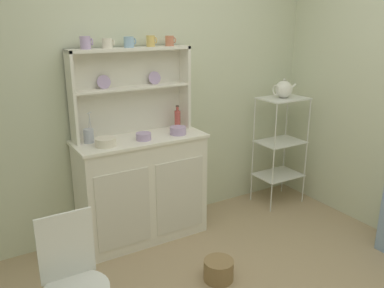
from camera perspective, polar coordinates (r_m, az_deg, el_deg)
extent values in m
cube|color=beige|center=(3.60, -5.19, 7.76)|extent=(3.84, 0.05, 2.50)
cube|color=white|center=(3.49, -7.10, -6.26)|extent=(1.06, 0.42, 0.91)
cube|color=silver|center=(3.24, -9.64, -9.19)|extent=(0.44, 0.01, 0.64)
cube|color=silver|center=(3.44, -1.70, -7.36)|extent=(0.44, 0.01, 0.64)
cube|color=white|center=(3.34, -7.38, 0.73)|extent=(1.09, 0.45, 0.02)
cube|color=silver|center=(3.43, -8.98, 7.47)|extent=(1.01, 0.02, 0.72)
cube|color=white|center=(3.21, -16.67, 6.26)|extent=(0.02, 0.18, 0.72)
cube|color=white|center=(3.58, -1.07, 8.07)|extent=(0.02, 0.18, 0.72)
cube|color=white|center=(3.36, -8.48, 7.88)|extent=(0.97, 0.16, 0.02)
cube|color=white|center=(3.32, -8.73, 13.16)|extent=(1.01, 0.18, 0.02)
cylinder|color=#B79ECC|center=(3.30, -12.38, 8.57)|extent=(0.11, 0.03, 0.11)
cylinder|color=#B79ECC|center=(3.47, -5.32, 9.30)|extent=(0.11, 0.03, 0.11)
cylinder|color=silver|center=(3.94, 11.49, -2.16)|extent=(0.01, 0.01, 1.10)
cylinder|color=silver|center=(4.24, 15.88, -1.10)|extent=(0.01, 0.01, 1.10)
cylinder|color=silver|center=(4.16, 8.63, -0.94)|extent=(0.01, 0.01, 1.10)
cylinder|color=silver|center=(4.44, 12.99, -0.02)|extent=(0.01, 0.01, 1.10)
cube|color=silver|center=(4.05, 12.78, 6.32)|extent=(0.46, 0.33, 0.01)
cube|color=silver|center=(4.16, 12.38, 0.31)|extent=(0.46, 0.33, 0.01)
cube|color=silver|center=(4.28, 12.07, -4.27)|extent=(0.46, 0.33, 0.01)
cube|color=white|center=(2.39, -17.39, -13.63)|extent=(0.31, 0.02, 0.40)
cylinder|color=#93754C|center=(3.11, 3.79, -17.37)|extent=(0.22, 0.22, 0.16)
cylinder|color=#B79ECC|center=(3.20, -14.87, 13.70)|extent=(0.08, 0.08, 0.09)
torus|color=#B79ECC|center=(3.21, -14.00, 13.86)|extent=(0.01, 0.05, 0.05)
cylinder|color=silver|center=(3.25, -11.90, 13.79)|extent=(0.08, 0.08, 0.08)
torus|color=silver|center=(3.27, -11.08, 13.92)|extent=(0.01, 0.04, 0.04)
cylinder|color=#8EB2D1|center=(3.31, -8.93, 14.07)|extent=(0.08, 0.08, 0.08)
torus|color=#8EB2D1|center=(3.33, -8.11, 14.20)|extent=(0.01, 0.05, 0.05)
cylinder|color=#DBB760|center=(3.39, -5.88, 14.30)|extent=(0.07, 0.07, 0.09)
torus|color=#DBB760|center=(3.41, -5.19, 14.41)|extent=(0.01, 0.05, 0.05)
cylinder|color=#C67556|center=(3.47, -3.20, 14.38)|extent=(0.07, 0.07, 0.08)
torus|color=#C67556|center=(3.49, -2.52, 14.48)|extent=(0.01, 0.05, 0.05)
cylinder|color=silver|center=(3.15, -12.12, 0.29)|extent=(0.16, 0.16, 0.06)
cylinder|color=#B79ECC|center=(3.26, -6.87, 1.08)|extent=(0.12, 0.12, 0.06)
cylinder|color=#B79ECC|center=(3.39, -2.00, 1.92)|extent=(0.14, 0.14, 0.06)
cylinder|color=#B74C47|center=(3.56, -2.06, 3.44)|extent=(0.05, 0.05, 0.16)
cylinder|color=#B74C47|center=(3.53, -2.08, 5.00)|extent=(0.02, 0.02, 0.04)
cylinder|color=#4C382D|center=(3.53, -2.08, 5.40)|extent=(0.03, 0.03, 0.01)
cylinder|color=#B2B7C6|center=(3.26, -14.42, 1.12)|extent=(0.08, 0.08, 0.11)
cylinder|color=silver|center=(3.23, -14.14, 2.57)|extent=(0.03, 0.03, 0.19)
ellipsoid|color=silver|center=(3.20, -14.28, 4.35)|extent=(0.02, 0.01, 0.01)
cylinder|color=silver|center=(3.26, -14.38, 2.56)|extent=(0.02, 0.02, 0.18)
ellipsoid|color=silver|center=(3.24, -14.50, 4.18)|extent=(0.02, 0.01, 0.01)
sphere|color=white|center=(4.04, 12.87, 7.57)|extent=(0.17, 0.17, 0.17)
sphere|color=silver|center=(4.03, 12.96, 8.88)|extent=(0.02, 0.02, 0.02)
cylinder|color=white|center=(4.12, 14.04, 7.84)|extent=(0.09, 0.02, 0.07)
torus|color=white|center=(3.97, 11.85, 7.48)|extent=(0.01, 0.10, 0.10)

